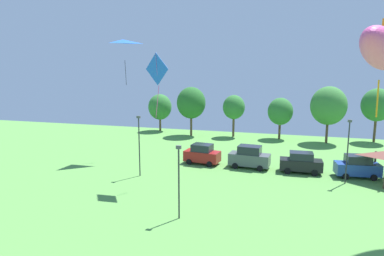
{
  "coord_description": "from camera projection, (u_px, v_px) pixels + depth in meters",
  "views": [
    {
      "loc": [
        2.1,
        1.7,
        10.83
      ],
      "look_at": [
        -1.74,
        14.88,
        8.46
      ],
      "focal_mm": 32.0,
      "sensor_mm": 36.0,
      "label": 1
    }
  ],
  "objects": [
    {
      "name": "light_post_2",
      "position": [
        179.0,
        177.0,
        24.6
      ],
      "size": [
        0.36,
        0.2,
        5.48
      ],
      "color": "#2D2D33",
      "rests_on": "ground"
    },
    {
      "name": "kite_flying_6",
      "position": [
        123.0,
        49.0,
        41.83
      ],
      "size": [
        3.54,
        3.41,
        4.74
      ],
      "color": "blue"
    },
    {
      "name": "treeline_tree_0",
      "position": [
        160.0,
        107.0,
        60.09
      ],
      "size": [
        4.08,
        4.08,
        6.5
      ],
      "color": "brown",
      "rests_on": "ground"
    },
    {
      "name": "treeline_tree_5",
      "position": [
        377.0,
        105.0,
        50.55
      ],
      "size": [
        4.44,
        4.44,
        8.04
      ],
      "color": "brown",
      "rests_on": "ground"
    },
    {
      "name": "light_post_1",
      "position": [
        348.0,
        148.0,
        32.23
      ],
      "size": [
        0.36,
        0.2,
        6.18
      ],
      "color": "#2D2D33",
      "rests_on": "ground"
    },
    {
      "name": "parked_car_second_from_left",
      "position": [
        249.0,
        157.0,
        37.82
      ],
      "size": [
        4.57,
        2.4,
        2.49
      ],
      "rotation": [
        0.0,
        0.0,
        -0.09
      ],
      "color": "#4C5156",
      "rests_on": "ground"
    },
    {
      "name": "treeline_tree_3",
      "position": [
        280.0,
        111.0,
        53.09
      ],
      "size": [
        3.85,
        3.85,
        6.46
      ],
      "color": "brown",
      "rests_on": "ground"
    },
    {
      "name": "parked_car_rightmost_in_row",
      "position": [
        357.0,
        166.0,
        34.44
      ],
      "size": [
        4.42,
        2.45,
        2.31
      ],
      "rotation": [
        0.0,
        0.0,
        0.13
      ],
      "color": "#234299",
      "rests_on": "ground"
    },
    {
      "name": "parked_car_third_from_left",
      "position": [
        301.0,
        163.0,
        36.05
      ],
      "size": [
        4.36,
        2.11,
        2.21
      ],
      "rotation": [
        0.0,
        0.0,
        0.03
      ],
      "color": "black",
      "rests_on": "ground"
    },
    {
      "name": "kite_flying_1",
      "position": [
        157.0,
        71.0,
        30.79
      ],
      "size": [
        2.67,
        1.26,
        5.89
      ],
      "color": "blue"
    },
    {
      "name": "light_post_0",
      "position": [
        139.0,
        142.0,
        34.55
      ],
      "size": [
        0.36,
        0.2,
        6.22
      ],
      "color": "#2D2D33",
      "rests_on": "ground"
    },
    {
      "name": "treeline_tree_2",
      "position": [
        234.0,
        107.0,
        54.74
      ],
      "size": [
        3.52,
        3.52,
        6.74
      ],
      "color": "brown",
      "rests_on": "ground"
    },
    {
      "name": "treeline_tree_4",
      "position": [
        329.0,
        106.0,
        49.96
      ],
      "size": [
        5.14,
        5.14,
        8.37
      ],
      "color": "brown",
      "rests_on": "ground"
    },
    {
      "name": "kite_flying_7",
      "position": [
        382.0,
        50.0,
        10.47
      ],
      "size": [
        2.58,
        4.92,
        3.04
      ],
      "color": "#E54C93"
    },
    {
      "name": "treeline_tree_1",
      "position": [
        191.0,
        103.0,
        55.57
      ],
      "size": [
        4.68,
        4.68,
        7.98
      ],
      "color": "brown",
      "rests_on": "ground"
    },
    {
      "name": "parked_car_leftmost",
      "position": [
        202.0,
        154.0,
        39.46
      ],
      "size": [
        4.23,
        2.47,
        2.32
      ],
      "rotation": [
        0.0,
        0.0,
        -0.12
      ],
      "color": "maroon",
      "rests_on": "ground"
    }
  ]
}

